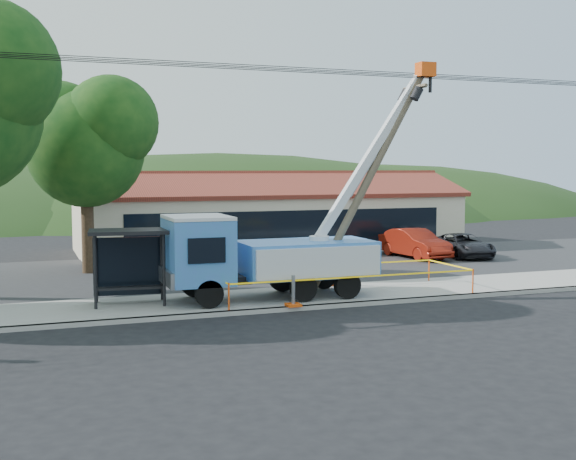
% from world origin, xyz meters
% --- Properties ---
extents(ground, '(120.00, 120.00, 0.00)m').
position_xyz_m(ground, '(0.00, 0.00, 0.00)').
color(ground, black).
rests_on(ground, ground).
extents(curb, '(60.00, 0.25, 0.15)m').
position_xyz_m(curb, '(0.00, 2.10, 0.07)').
color(curb, gray).
rests_on(curb, ground).
extents(sidewalk, '(60.00, 4.00, 0.15)m').
position_xyz_m(sidewalk, '(0.00, 4.00, 0.07)').
color(sidewalk, gray).
rests_on(sidewalk, ground).
extents(parking_lot, '(60.00, 12.00, 0.10)m').
position_xyz_m(parking_lot, '(0.00, 12.00, 0.05)').
color(parking_lot, '#28282B').
rests_on(parking_lot, ground).
extents(strip_mall, '(22.50, 8.53, 4.67)m').
position_xyz_m(strip_mall, '(4.00, 19.98, 1.88)').
color(strip_mall, beige).
rests_on(strip_mall, ground).
extents(tree_lot, '(6.30, 5.60, 8.94)m').
position_xyz_m(tree_lot, '(-7.00, 13.00, 6.21)').
color(tree_lot, '#332316').
rests_on(tree_lot, ground).
extents(hill_center, '(89.60, 64.00, 32.00)m').
position_xyz_m(hill_center, '(10.00, 55.00, 0.00)').
color(hill_center, '#1F3814').
rests_on(hill_center, ground).
extents(hill_east, '(72.80, 52.00, 26.00)m').
position_xyz_m(hill_east, '(30.00, 55.00, 0.00)').
color(hill_east, '#1F3814').
rests_on(hill_east, ground).
extents(utility_truck, '(10.36, 4.10, 8.68)m').
position_xyz_m(utility_truck, '(-1.59, 3.90, 1.78)').
color(utility_truck, black).
rests_on(utility_truck, ground).
extents(leaning_pole, '(4.94, 1.70, 8.57)m').
position_xyz_m(leaning_pole, '(2.69, 3.84, 4.79)').
color(leaning_pole, brown).
rests_on(leaning_pole, ground).
extents(bus_shelter, '(2.86, 1.95, 2.59)m').
position_xyz_m(bus_shelter, '(-6.31, 4.60, 2.05)').
color(bus_shelter, black).
rests_on(bus_shelter, ground).
extents(caution_tape, '(9.58, 3.19, 0.92)m').
position_xyz_m(caution_tape, '(1.37, 3.82, 0.83)').
color(caution_tape, '#F94F0D').
rests_on(caution_tape, ground).
extents(car_silver, '(2.69, 4.19, 1.33)m').
position_xyz_m(car_silver, '(-2.10, 12.22, 0.00)').
color(car_silver, '#A0A2A7').
rests_on(car_silver, ground).
extents(car_red, '(2.10, 4.77, 1.52)m').
position_xyz_m(car_red, '(9.67, 12.68, 0.00)').
color(car_red, maroon).
rests_on(car_red, ground).
extents(car_dark, '(2.62, 4.70, 1.24)m').
position_xyz_m(car_dark, '(12.29, 12.09, 0.00)').
color(car_dark, black).
rests_on(car_dark, ground).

